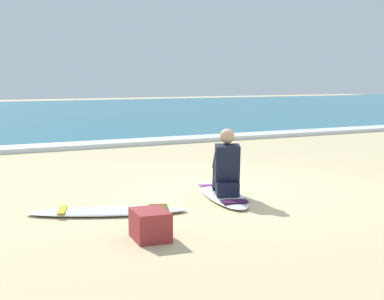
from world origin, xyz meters
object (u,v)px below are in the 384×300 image
surfer_seated (227,169)px  surfboard_main (222,194)px  surfboard_spare_near (108,211)px  beach_bag (150,225)px

surfer_seated → surfboard_main: bearing=79.8°
surfboard_main → surfboard_spare_near: same height
surfboard_main → beach_bag: 2.40m
surfboard_main → surfboard_spare_near: (-1.85, -0.21, -0.00)m
surfboard_main → surfboard_spare_near: bearing=-173.5°
beach_bag → surfboard_spare_near: bearing=90.1°
surfer_seated → surfboard_spare_near: surfer_seated is taller
surfer_seated → beach_bag: bearing=-142.8°
surfboard_main → surfer_seated: bearing=-100.2°
surfboard_spare_near → surfboard_main: bearing=6.5°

